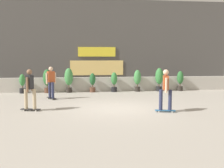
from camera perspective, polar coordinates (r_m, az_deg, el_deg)
The scene contains 14 objects.
ground_plane at distance 11.40m, azimuth 0.92°, elevation -5.24°, with size 48.00×48.00×0.00m, color #A8A093.
planter_wall at distance 17.24m, azimuth -1.82°, elevation -0.03°, with size 18.00×0.40×0.90m, color #B2ADA3.
building_backdrop at distance 21.17m, azimuth -2.83°, elevation 8.59°, with size 20.00×2.08×6.50m.
potted_plant_0 at distance 17.07m, azimuth -18.67°, elevation 0.15°, with size 0.36×0.36×1.17m.
potted_plant_1 at distance 16.81m, azimuth -13.75°, elevation 0.97°, with size 0.49×0.49×1.44m.
potted_plant_2 at distance 16.70m, azimuth -9.25°, elevation 1.21°, with size 0.52×0.52×1.52m.
potted_plant_3 at distance 16.73m, azimuth -4.19°, elevation 0.41°, with size 0.37×0.37×1.20m.
potted_plant_4 at distance 16.84m, azimuth 0.45°, elevation 0.61°, with size 0.39×0.39×1.24m.
potted_plant_5 at distance 17.09m, azimuth 5.47°, elevation 1.03°, with size 0.46×0.46×1.38m.
potted_plant_6 at distance 17.45m, azimuth 10.09°, elevation 1.33°, with size 0.51×0.51×1.49m.
potted_plant_7 at distance 17.93m, azimuth 14.41°, elevation 0.87°, with size 0.41×0.41×1.29m.
skater_mid_plaza at distance 11.23m, azimuth -17.20°, elevation -0.80°, with size 0.82×0.55×1.70m.
skater_by_wall_right at distance 10.70m, azimuth 11.43°, elevation -0.97°, with size 0.82×0.55×1.70m.
skater_far_left at distance 14.16m, azimuth -12.94°, elevation 0.59°, with size 0.59×0.79×1.70m.
Camera 1 is at (-1.54, -11.09, 2.15)m, focal length 42.65 mm.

